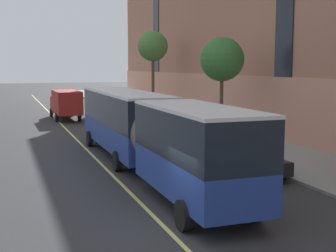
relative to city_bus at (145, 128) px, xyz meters
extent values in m
plane|color=#303033|center=(-0.95, -8.23, -2.16)|extent=(260.00, 260.00, 0.00)
cube|color=#1E232B|center=(11.29, 33.02, 10.38)|extent=(0.10, 2.00, 17.33)
cube|color=navy|center=(-0.02, 4.05, -0.86)|extent=(2.60, 11.61, 1.35)
cube|color=black|center=(-0.02, 4.05, 0.63)|extent=(2.61, 11.61, 1.65)
cube|color=white|center=(-0.02, 4.05, 1.52)|extent=(2.63, 11.62, 0.12)
cube|color=#19232D|center=(-0.04, 9.88, 0.47)|extent=(2.34, 0.09, 1.23)
cube|color=orange|center=(-0.04, 9.89, 1.28)|extent=(1.78, 0.07, 0.28)
cube|color=black|center=(-0.04, 9.90, -1.44)|extent=(2.50, 0.13, 0.24)
cube|color=white|center=(-0.94, 9.90, -1.19)|extent=(0.28, 0.06, 0.18)
cube|color=white|center=(0.85, 9.91, -1.19)|extent=(0.28, 0.06, 0.18)
cylinder|color=#595651|center=(0.01, -2.25, -0.04)|extent=(2.43, 1.01, 2.42)
cube|color=navy|center=(0.03, -6.35, -0.86)|extent=(2.58, 7.22, 1.35)
cube|color=black|center=(0.03, -6.35, 0.63)|extent=(2.59, 7.22, 1.65)
cube|color=white|center=(0.03, -6.35, 1.52)|extent=(2.61, 7.22, 0.12)
cylinder|color=black|center=(-1.31, 8.11, -1.66)|extent=(0.30, 1.00, 1.00)
cylinder|color=black|center=(1.24, 8.12, -1.66)|extent=(0.30, 1.00, 1.00)
cylinder|color=black|center=(-1.28, 0.56, -1.66)|extent=(0.30, 1.00, 1.00)
cylinder|color=black|center=(1.27, 0.57, -1.66)|extent=(0.30, 1.00, 1.00)
cylinder|color=black|center=(-1.24, -8.34, -1.66)|extent=(0.30, 1.00, 1.00)
cylinder|color=black|center=(1.31, -8.33, -1.66)|extent=(0.30, 1.00, 1.00)
cube|color=black|center=(4.59, 23.70, -1.52)|extent=(1.96, 4.39, 0.64)
cube|color=#232D38|center=(4.60, 23.48, -0.92)|extent=(1.67, 2.00, 0.56)
cube|color=black|center=(4.60, 23.48, -0.62)|extent=(1.63, 1.91, 0.04)
cylinder|color=black|center=(3.65, 25.02, -1.84)|extent=(0.24, 0.65, 0.64)
cylinder|color=black|center=(5.44, 25.07, -1.84)|extent=(0.24, 0.65, 0.64)
cylinder|color=black|center=(3.73, 22.33, -1.84)|extent=(0.24, 0.65, 0.64)
cylinder|color=black|center=(5.53, 22.38, -1.84)|extent=(0.24, 0.65, 0.64)
cube|color=black|center=(4.52, -2.30, -1.52)|extent=(1.85, 4.55, 0.64)
cube|color=#232D38|center=(4.52, -2.52, -0.92)|extent=(1.60, 2.06, 0.56)
cube|color=black|center=(4.52, -2.52, -0.62)|extent=(1.56, 1.97, 0.04)
cylinder|color=black|center=(3.62, -0.91, -1.84)|extent=(0.23, 0.64, 0.64)
cylinder|color=black|center=(5.36, -0.88, -1.84)|extent=(0.23, 0.64, 0.64)
cylinder|color=black|center=(3.67, -3.71, -1.84)|extent=(0.23, 0.64, 0.64)
cylinder|color=black|center=(5.41, -3.68, -1.84)|extent=(0.23, 0.64, 0.64)
cube|color=#B7B7BC|center=(4.46, 13.48, -1.52)|extent=(1.78, 4.64, 0.64)
cube|color=#232D38|center=(4.46, 13.25, -0.92)|extent=(1.54, 2.10, 0.56)
cube|color=#B7B7BC|center=(4.46, 13.25, -0.62)|extent=(1.50, 2.00, 0.04)
cylinder|color=black|center=(3.60, 14.90, -1.84)|extent=(0.23, 0.64, 0.64)
cylinder|color=black|center=(5.28, 14.92, -1.84)|extent=(0.23, 0.64, 0.64)
cylinder|color=black|center=(3.64, 12.04, -1.84)|extent=(0.23, 0.64, 0.64)
cylinder|color=black|center=(5.32, 12.06, -1.84)|extent=(0.23, 0.64, 0.64)
cube|color=#BCAD89|center=(4.33, 7.10, -1.52)|extent=(1.81, 4.68, 0.64)
cube|color=#232D38|center=(4.33, 6.87, -0.92)|extent=(1.55, 2.12, 0.56)
cube|color=#BCAD89|center=(4.33, 6.87, -0.62)|extent=(1.51, 2.03, 0.04)
cylinder|color=black|center=(3.52, 8.56, -1.84)|extent=(0.23, 0.64, 0.64)
cylinder|color=black|center=(5.20, 8.53, -1.84)|extent=(0.23, 0.64, 0.64)
cylinder|color=black|center=(3.46, 5.68, -1.84)|extent=(0.23, 0.64, 0.64)
cylinder|color=black|center=(5.14, 5.65, -1.84)|extent=(0.23, 0.64, 0.64)
cube|color=maroon|center=(-0.82, 23.15, -0.40)|extent=(2.27, 5.58, 2.11)
cube|color=maroon|center=(-0.87, 26.97, -0.91)|extent=(2.11, 1.72, 1.60)
cube|color=#1E2833|center=(-0.88, 27.85, -0.66)|extent=(1.87, 0.10, 0.80)
cylinder|color=black|center=(-1.91, 26.96, -1.74)|extent=(0.27, 0.84, 0.84)
cylinder|color=black|center=(0.18, 26.98, -1.74)|extent=(0.27, 0.84, 0.84)
cylinder|color=black|center=(-1.86, 22.32, -1.74)|extent=(0.27, 0.84, 0.84)
cylinder|color=black|center=(0.23, 22.34, -1.74)|extent=(0.27, 0.84, 0.84)
cylinder|color=brown|center=(7.91, 7.87, 0.30)|extent=(0.25, 0.25, 4.61)
sphere|color=#387533|center=(7.91, 7.87, 3.44)|extent=(3.05, 3.05, 3.05)
cylinder|color=brown|center=(7.91, 23.67, 1.05)|extent=(0.30, 0.30, 6.12)
sphere|color=#4C843D|center=(7.91, 23.67, 4.95)|extent=(3.03, 3.03, 3.03)
cube|color=#E0D66B|center=(-1.70, -5.23, -2.15)|extent=(0.16, 140.00, 0.01)
camera|label=1|loc=(-6.42, -21.59, 3.03)|focal=50.00mm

